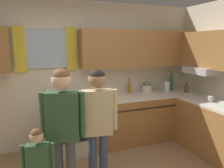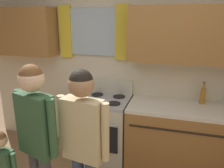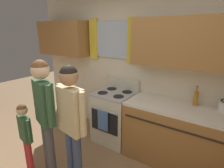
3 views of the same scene
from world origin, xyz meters
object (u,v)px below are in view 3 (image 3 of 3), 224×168
object	(u,v)px
bottle_oil_amber	(196,98)
adult_in_plaid	(71,115)
small_child	(25,131)
stove_oven	(115,115)
adult_holding_child	(44,107)

from	to	relation	value
bottle_oil_amber	adult_in_plaid	size ratio (longest dim) A/B	0.18
adult_in_plaid	small_child	bearing A→B (deg)	-164.71
bottle_oil_amber	small_child	bearing A→B (deg)	-139.00
stove_oven	bottle_oil_amber	bearing A→B (deg)	8.50
bottle_oil_amber	small_child	size ratio (longest dim) A/B	0.28
adult_holding_child	small_child	distance (m)	0.48
stove_oven	bottle_oil_amber	distance (m)	1.37
stove_oven	adult_holding_child	xyz separation A→B (m)	(-0.24, -1.22, 0.54)
bottle_oil_amber	adult_holding_child	distance (m)	2.05
bottle_oil_amber	adult_in_plaid	xyz separation A→B (m)	(-1.07, -1.35, -0.02)
adult_in_plaid	small_child	distance (m)	0.81
stove_oven	adult_holding_child	size ratio (longest dim) A/B	0.69
bottle_oil_amber	adult_holding_child	size ratio (longest dim) A/B	0.18
bottle_oil_amber	small_child	xyz separation A→B (m)	(-1.77, -1.54, -0.37)
stove_oven	adult_in_plaid	xyz separation A→B (m)	(0.18, -1.16, 0.52)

